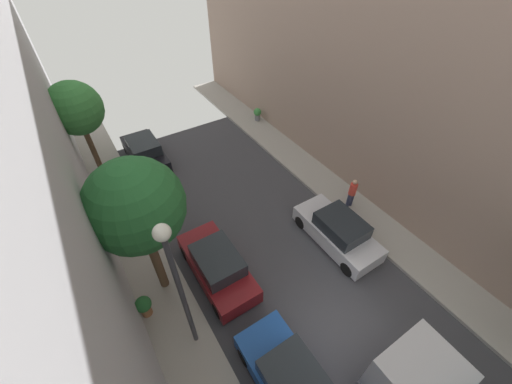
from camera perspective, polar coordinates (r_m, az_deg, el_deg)
ground at (r=12.79m, az=15.28°, el=-23.44°), size 32.00×32.00×0.00m
sidewalk_right at (r=15.46m, az=28.89°, el=-11.94°), size 2.00×44.00×0.15m
parked_car_left_2 at (r=11.16m, az=6.88°, el=-31.86°), size 1.78×4.20×1.57m
parked_car_left_3 at (r=12.96m, az=-7.18°, el=-13.39°), size 1.78×4.20×1.57m
parked_car_left_4 at (r=19.60m, az=-19.90°, el=6.97°), size 1.78×4.20×1.57m
parked_car_right_2 at (r=14.42m, az=14.91°, el=-7.07°), size 1.78×4.20×1.57m
pedestrian at (r=15.93m, az=17.39°, el=-0.06°), size 0.40×0.36×1.72m
street_tree_0 at (r=10.20m, az=-21.38°, el=-2.55°), size 3.12×3.12×6.08m
street_tree_2 at (r=18.27m, az=-30.49°, el=13.14°), size 2.70×2.70×5.27m
potted_plant_0 at (r=22.52m, az=0.27°, el=14.36°), size 0.54×0.54×0.90m
potted_plant_1 at (r=12.69m, az=-20.07°, el=-19.19°), size 0.60×0.60×0.97m
potted_plant_2 at (r=15.25m, az=-23.56°, el=-7.38°), size 0.58×0.58×0.81m
lamp_post at (r=8.84m, az=-14.49°, el=-15.25°), size 0.44×0.44×6.10m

